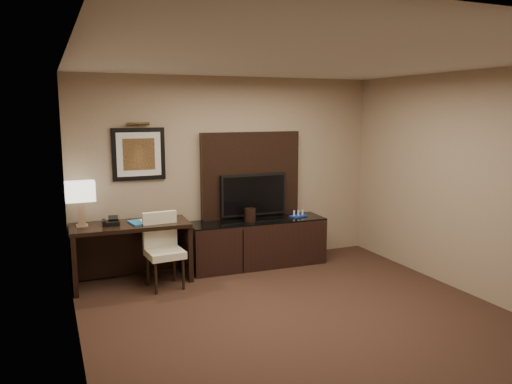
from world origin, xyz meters
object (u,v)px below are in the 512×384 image
desk_chair (165,253)px  desk_phone (111,221)px  tv (253,194)px  ice_bucket (250,215)px  minibar_tray (298,214)px  desk (131,253)px  table_lamp (81,203)px  credenza (258,243)px

desk_chair → desk_phone: (-0.60, 0.35, 0.39)m
tv → ice_bucket: bearing=-124.0°
tv → minibar_tray: tv is taller
desk → desk_chair: desk_chair is taller
table_lamp → desk: bearing=-7.0°
desk_chair → ice_bucket: bearing=10.6°
tv → minibar_tray: size_ratio=4.14×
minibar_tray → table_lamp: bearing=179.0°
minibar_tray → desk_phone: bearing=-179.9°
desk_chair → desk: bearing=132.1°
desk → credenza: desk is taller
tv → desk: bearing=-173.3°
credenza → table_lamp: bearing=-178.4°
desk_phone → minibar_tray: (2.67, 0.01, -0.13)m
credenza → table_lamp: 2.50m
desk_phone → minibar_tray: desk_phone is taller
tv → desk_phone: 2.05m
tv → desk_chair: (-1.44, -0.55, -0.56)m
table_lamp → desk_phone: table_lamp is taller
desk → ice_bucket: ice_bucket is taller
desk → desk_chair: 0.50m
credenza → desk_phone: desk_phone is taller
table_lamp → ice_bucket: bearing=-1.5°
desk → table_lamp: 0.91m
table_lamp → credenza: bearing=-0.6°
credenza → ice_bucket: ice_bucket is taller
desk → desk_phone: 0.51m
tv → credenza: bearing=-90.7°
desk → minibar_tray: (2.44, 0.02, 0.32)m
desk_chair → credenza: bearing=10.5°
desk_phone → ice_bucket: desk_phone is taller
credenza → desk_chair: 1.49m
table_lamp → desk_phone: (0.35, -0.06, -0.25)m
credenza → ice_bucket: (-0.13, -0.03, 0.43)m
credenza → tv: (0.00, 0.17, 0.68)m
minibar_tray → credenza: bearing=177.5°
credenza → desk_phone: 2.09m
credenza → tv: tv is taller
ice_bucket → minibar_tray: (0.77, 0.01, -0.05)m
desk → minibar_tray: size_ratio=6.14×
ice_bucket → desk_phone: bearing=-180.0°
desk → table_lamp: bearing=175.1°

